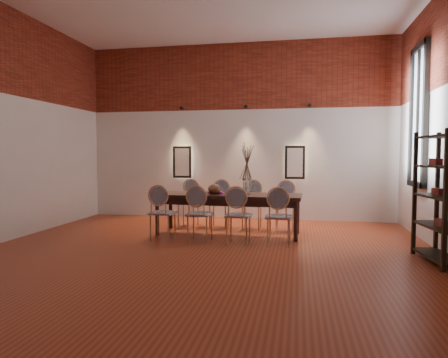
% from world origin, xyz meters
% --- Properties ---
extents(floor, '(7.00, 7.00, 0.02)m').
position_xyz_m(floor, '(0.00, 0.00, -0.01)').
color(floor, '#97391E').
rests_on(floor, ground).
extents(wall_back, '(7.00, 0.10, 4.00)m').
position_xyz_m(wall_back, '(0.00, 3.55, 2.00)').
color(wall_back, silver).
rests_on(wall_back, ground).
extents(wall_front, '(7.00, 0.10, 4.00)m').
position_xyz_m(wall_front, '(0.00, -3.55, 2.00)').
color(wall_front, silver).
rests_on(wall_front, ground).
extents(brick_band_back, '(7.00, 0.02, 1.50)m').
position_xyz_m(brick_band_back, '(0.00, 3.48, 3.25)').
color(brick_band_back, maroon).
rests_on(brick_band_back, ground).
extents(niche_left, '(0.36, 0.06, 0.66)m').
position_xyz_m(niche_left, '(-1.30, 3.45, 1.30)').
color(niche_left, '#FFEAC6').
rests_on(niche_left, wall_back).
extents(niche_right, '(0.36, 0.06, 0.66)m').
position_xyz_m(niche_right, '(1.30, 3.45, 1.30)').
color(niche_right, '#FFEAC6').
rests_on(niche_right, wall_back).
extents(spot_fixture_left, '(0.08, 0.10, 0.08)m').
position_xyz_m(spot_fixture_left, '(-1.30, 3.42, 2.55)').
color(spot_fixture_left, black).
rests_on(spot_fixture_left, wall_back).
extents(spot_fixture_mid, '(0.08, 0.10, 0.08)m').
position_xyz_m(spot_fixture_mid, '(0.20, 3.42, 2.55)').
color(spot_fixture_mid, black).
rests_on(spot_fixture_mid, wall_back).
extents(spot_fixture_right, '(0.08, 0.10, 0.08)m').
position_xyz_m(spot_fixture_right, '(1.60, 3.42, 2.55)').
color(spot_fixture_right, black).
rests_on(spot_fixture_right, wall_back).
extents(window_glass, '(0.02, 0.78, 2.38)m').
position_xyz_m(window_glass, '(3.46, 2.00, 2.15)').
color(window_glass, silver).
rests_on(window_glass, wall_right).
extents(window_frame, '(0.08, 0.90, 2.50)m').
position_xyz_m(window_frame, '(3.44, 2.00, 2.15)').
color(window_frame, black).
rests_on(window_frame, wall_right).
extents(window_mullion, '(0.06, 0.06, 2.40)m').
position_xyz_m(window_mullion, '(3.44, 2.00, 2.15)').
color(window_mullion, black).
rests_on(window_mullion, wall_right).
extents(dining_table, '(2.70, 0.96, 0.75)m').
position_xyz_m(dining_table, '(0.11, 1.63, 0.38)').
color(dining_table, '#331914').
rests_on(dining_table, floor).
extents(chair_near_a, '(0.46, 0.46, 0.94)m').
position_xyz_m(chair_near_a, '(-0.92, 0.96, 0.47)').
color(chair_near_a, tan).
rests_on(chair_near_a, floor).
extents(chair_near_b, '(0.46, 0.46, 0.94)m').
position_xyz_m(chair_near_b, '(-0.26, 0.93, 0.47)').
color(chair_near_b, tan).
rests_on(chair_near_b, floor).
extents(chair_near_c, '(0.46, 0.46, 0.94)m').
position_xyz_m(chair_near_c, '(0.41, 0.90, 0.47)').
color(chair_near_c, tan).
rests_on(chair_near_c, floor).
extents(chair_near_d, '(0.46, 0.46, 0.94)m').
position_xyz_m(chair_near_d, '(1.08, 0.88, 0.47)').
color(chair_near_d, tan).
rests_on(chair_near_d, floor).
extents(chair_far_a, '(0.46, 0.46, 0.94)m').
position_xyz_m(chair_far_a, '(-0.86, 2.37, 0.47)').
color(chair_far_a, tan).
rests_on(chair_far_a, floor).
extents(chair_far_b, '(0.46, 0.46, 0.94)m').
position_xyz_m(chair_far_b, '(-0.20, 2.35, 0.47)').
color(chair_far_b, tan).
rests_on(chair_far_b, floor).
extents(chair_far_c, '(0.46, 0.46, 0.94)m').
position_xyz_m(chair_far_c, '(0.47, 2.32, 0.47)').
color(chair_far_c, tan).
rests_on(chair_far_c, floor).
extents(chair_far_d, '(0.46, 0.46, 0.94)m').
position_xyz_m(chair_far_d, '(1.13, 2.29, 0.47)').
color(chair_far_d, tan).
rests_on(chair_far_d, floor).
extents(vase, '(0.14, 0.14, 0.30)m').
position_xyz_m(vase, '(0.46, 1.61, 0.90)').
color(vase, silver).
rests_on(vase, dining_table).
extents(dried_branches, '(0.50, 0.50, 0.70)m').
position_xyz_m(dried_branches, '(0.46, 1.61, 1.35)').
color(dried_branches, '#4F3B31').
rests_on(dried_branches, vase).
extents(bowl, '(0.24, 0.24, 0.18)m').
position_xyz_m(bowl, '(-0.14, 1.59, 0.84)').
color(bowl, brown).
rests_on(bowl, dining_table).
extents(book, '(0.27, 0.19, 0.03)m').
position_xyz_m(book, '(-0.14, 1.73, 0.77)').
color(book, '#981485').
rests_on(book, dining_table).
extents(shelving_rack, '(0.49, 1.04, 1.80)m').
position_xyz_m(shelving_rack, '(3.28, 0.25, 0.90)').
color(shelving_rack, black).
rests_on(shelving_rack, floor).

